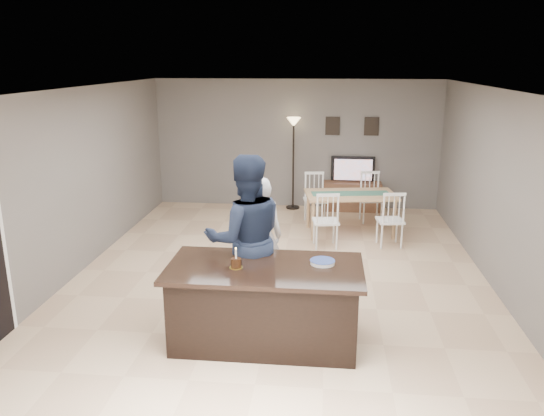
# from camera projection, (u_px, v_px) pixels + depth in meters

# --- Properties ---
(floor) EXTENTS (8.00, 8.00, 0.00)m
(floor) POSITION_uv_depth(u_px,v_px,m) (279.00, 278.00, 7.76)
(floor) COLOR #D2AD86
(floor) RESTS_ON ground
(room_shell) EXTENTS (8.00, 8.00, 8.00)m
(room_shell) POSITION_uv_depth(u_px,v_px,m) (280.00, 165.00, 7.31)
(room_shell) COLOR slate
(room_shell) RESTS_ON floor
(kitchen_island) EXTENTS (2.15, 1.10, 0.90)m
(kitchen_island) POSITION_uv_depth(u_px,v_px,m) (265.00, 303.00, 5.92)
(kitchen_island) COLOR black
(kitchen_island) RESTS_ON floor
(tv_console) EXTENTS (1.20, 0.40, 0.60)m
(tv_console) POSITION_uv_depth(u_px,v_px,m) (352.00, 196.00, 11.17)
(tv_console) COLOR brown
(tv_console) RESTS_ON floor
(television) EXTENTS (0.91, 0.12, 0.53)m
(television) POSITION_uv_depth(u_px,v_px,m) (353.00, 169.00, 11.09)
(television) COLOR black
(television) RESTS_ON tv_console
(tv_screen_glow) EXTENTS (0.78, 0.00, 0.78)m
(tv_screen_glow) POSITION_uv_depth(u_px,v_px,m) (353.00, 170.00, 11.01)
(tv_screen_glow) COLOR orange
(tv_screen_glow) RESTS_ON tv_console
(picture_frames) EXTENTS (1.10, 0.02, 0.38)m
(picture_frames) POSITION_uv_depth(u_px,v_px,m) (352.00, 126.00, 10.98)
(picture_frames) COLOR black
(picture_frames) RESTS_ON room_shell
(woman) EXTENTS (0.62, 0.43, 1.62)m
(woman) POSITION_uv_depth(u_px,v_px,m) (260.00, 236.00, 7.09)
(woman) COLOR #BCBBC0
(woman) RESTS_ON floor
(man) EXTENTS (1.18, 1.04, 2.04)m
(man) POSITION_uv_depth(u_px,v_px,m) (246.00, 239.00, 6.32)
(man) COLOR #192137
(man) RESTS_ON floor
(birthday_cake) EXTENTS (0.15, 0.15, 0.23)m
(birthday_cake) POSITION_uv_depth(u_px,v_px,m) (236.00, 263.00, 5.75)
(birthday_cake) COLOR gold
(birthday_cake) RESTS_ON kitchen_island
(plate_stack) EXTENTS (0.28, 0.28, 0.04)m
(plate_stack) POSITION_uv_depth(u_px,v_px,m) (322.00, 262.00, 5.86)
(plate_stack) COLOR white
(plate_stack) RESTS_ON kitchen_island
(dining_table) EXTENTS (1.78, 2.01, 0.98)m
(dining_table) POSITION_uv_depth(u_px,v_px,m) (350.00, 201.00, 9.58)
(dining_table) COLOR tan
(dining_table) RESTS_ON floor
(floor_lamp) EXTENTS (0.29, 0.29, 1.93)m
(floor_lamp) POSITION_uv_depth(u_px,v_px,m) (294.00, 138.00, 10.99)
(floor_lamp) COLOR black
(floor_lamp) RESTS_ON floor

